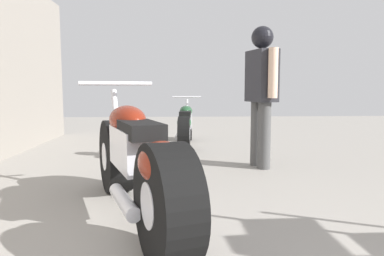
{
  "coord_description": "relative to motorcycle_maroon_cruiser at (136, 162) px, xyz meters",
  "views": [
    {
      "loc": [
        -0.59,
        0.1,
        0.98
      ],
      "look_at": [
        -0.37,
        4.07,
        0.55
      ],
      "focal_mm": 33.67,
      "sensor_mm": 36.0,
      "label": 1
    }
  ],
  "objects": [
    {
      "name": "ground_plane",
      "position": [
        0.86,
        1.05,
        -0.44
      ],
      "size": [
        18.28,
        18.28,
        0.0
      ],
      "primitive_type": "plane",
      "color": "gray"
    },
    {
      "name": "motorcycle_maroon_cruiser",
      "position": [
        0.0,
        0.0,
        0.0
      ],
      "size": [
        1.02,
        2.21,
        1.06
      ],
      "color": "black",
      "rests_on": "ground_plane"
    },
    {
      "name": "motorcycle_black_naked",
      "position": [
        0.5,
        3.58,
        -0.09
      ],
      "size": [
        0.54,
        1.83,
        0.85
      ],
      "color": "black",
      "rests_on": "ground_plane"
    },
    {
      "name": "mechanic_in_blue",
      "position": [
        1.38,
        1.78,
        0.61
      ],
      "size": [
        0.34,
        0.69,
        1.75
      ],
      "color": "#4C4C4C",
      "rests_on": "ground_plane"
    }
  ]
}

